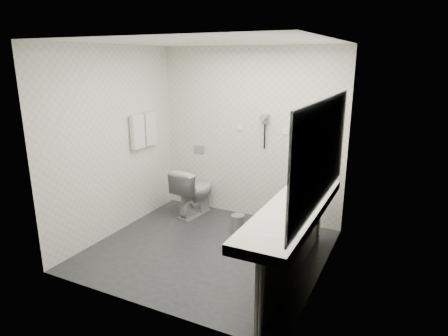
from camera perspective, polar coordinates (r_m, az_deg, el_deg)
The scene contains 32 objects.
floor at distance 5.02m, azimuth -2.35°, elevation -11.84°, with size 2.80×2.80×0.00m, color #25262A.
ceiling at distance 4.45m, azimuth -2.72°, elevation 18.02°, with size 2.80×2.80×0.00m, color white.
wall_back at distance 5.72m, azimuth 3.78°, elevation 4.91°, with size 2.80×2.80×0.00m, color silver.
wall_front at distance 3.54m, azimuth -12.72°, elevation -2.29°, with size 2.80×2.80×0.00m, color silver.
wall_left at distance 5.38m, azimuth -15.74°, elevation 3.65°, with size 2.60×2.60×0.00m, color silver.
wall_right at distance 4.11m, azimuth 14.87°, elevation 0.08°, with size 2.60×2.60×0.00m, color silver.
vanity_counter at distance 4.12m, azimuth 10.10°, elevation -6.16°, with size 0.55×2.20×0.10m, color white.
vanity_panel at distance 4.29m, azimuth 10.15°, elevation -11.49°, with size 0.03×2.15×0.75m, color #9A9791.
vanity_post_near at distance 3.43m, azimuth 5.42°, elevation -18.90°, with size 0.06×0.06×0.75m, color silver.
vanity_post_far at distance 5.21m, azimuth 13.74°, elevation -6.68°, with size 0.06×0.06×0.75m, color silver.
mirror at distance 3.87m, azimuth 14.24°, elevation 2.25°, with size 0.02×2.20×1.05m, color #B2BCC6.
basin_near at distance 3.54m, azimuth 7.08°, elevation -9.22°, with size 0.40×0.31×0.05m, color white.
basin_far at distance 4.70m, azimuth 12.38°, elevation -3.06°, with size 0.40×0.31×0.05m, color white.
faucet_near at distance 3.45m, azimuth 10.21°, elevation -8.39°, with size 0.04×0.04×0.15m, color silver.
faucet_far at distance 4.64m, azimuth 14.78°, elevation -2.32°, with size 0.04×0.04×0.15m, color silver.
soap_bottle_a at distance 4.04m, azimuth 10.24°, elevation -5.10°, with size 0.05×0.05×0.10m, color silver.
soap_bottle_b at distance 4.16m, azimuth 10.04°, elevation -4.48°, with size 0.08×0.08×0.10m, color silver.
soap_bottle_c at distance 4.01m, azimuth 9.98°, elevation -5.04°, with size 0.05×0.05×0.13m, color silver.
glass_left at distance 4.30m, azimuth 12.38°, elevation -3.82°, with size 0.06×0.06×0.12m, color silver.
glass_right at distance 4.41m, azimuth 13.87°, elevation -3.50°, with size 0.06×0.06×0.11m, color silver.
toilet at distance 5.96m, azimuth -4.44°, elevation -3.44°, with size 0.41×0.73×0.74m, color white.
flush_plate at distance 6.14m, azimuth -3.67°, elevation 2.79°, with size 0.18×0.02×0.12m, color #B2B5BA.
pedal_bin at distance 5.38m, azimuth 2.04°, elevation -8.32°, with size 0.18×0.18×0.26m, color #B2B5BA.
bin_lid at distance 5.33m, azimuth 2.05°, elevation -6.98°, with size 0.18×0.18×0.01m, color #B2B5BA.
towel_rail at distance 5.71m, azimuth -11.90°, elevation 7.64°, with size 0.02×0.02×0.62m, color silver.
towel_near at distance 5.63m, azimuth -12.57°, elevation 5.21°, with size 0.07×0.24×0.48m, color white.
towel_far at distance 5.85m, azimuth -10.86°, elevation 5.69°, with size 0.07×0.24×0.48m, color white.
dryer_cradle at distance 5.56m, azimuth 6.10°, elevation 7.16°, with size 0.10×0.04×0.14m, color gray.
dryer_barrel at distance 5.49m, azimuth 5.85°, elevation 7.37°, with size 0.08×0.08×0.14m, color gray.
dryer_cord at distance 5.59m, azimuth 5.97°, elevation 4.60°, with size 0.02×0.02×0.35m, color black.
switch_plate_a at distance 5.75m, azimuth 2.36°, elevation 6.00°, with size 0.09×0.02×0.09m, color white.
switch_plate_b at distance 5.51m, azimuth 9.05°, elevation 5.38°, with size 0.09×0.02×0.09m, color white.
Camera 1 is at (2.15, -3.89, 2.32)m, focal length 31.20 mm.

